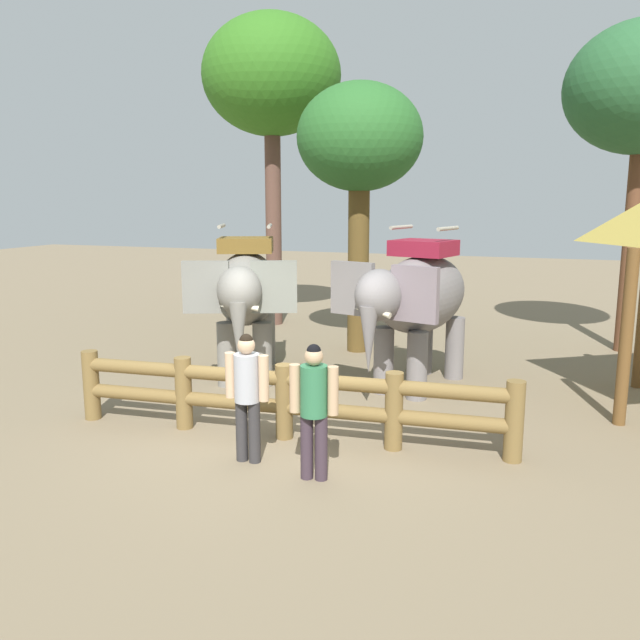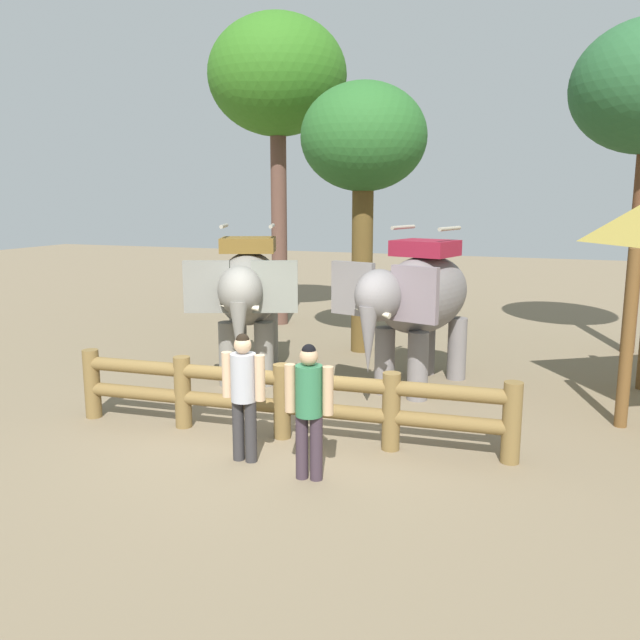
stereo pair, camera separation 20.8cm
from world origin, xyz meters
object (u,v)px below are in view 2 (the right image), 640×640
object	(u,v)px
log_fence	(282,396)
tourist_man_in_blue	(244,388)
elephant_center	(418,299)
tourist_woman_in_black	(309,402)
elephant_near_left	(248,293)
tree_far_right	(277,79)
tree_far_left	(364,143)

from	to	relation	value
log_fence	tourist_man_in_blue	size ratio (longest dim) A/B	3.83
log_fence	elephant_center	xyz separation A→B (m)	(1.25, 3.00, 0.98)
tourist_woman_in_black	elephant_center	bearing A→B (deg)	84.36
log_fence	tourist_man_in_blue	world-z (taller)	tourist_man_in_blue
elephant_near_left	tourist_woman_in_black	size ratio (longest dim) A/B	2.04
elephant_center	tree_far_right	bearing A→B (deg)	134.76
log_fence	tourist_woman_in_black	size ratio (longest dim) A/B	3.85
tourist_woman_in_black	tree_far_left	distance (m)	7.52
tourist_man_in_blue	elephant_center	bearing A→B (deg)	70.62
elephant_near_left	tree_far_left	bearing A→B (deg)	63.56
tourist_man_in_blue	tree_far_left	bearing A→B (deg)	93.16
elephant_center	tourist_man_in_blue	xyz separation A→B (m)	(-1.37, -3.90, -0.63)
elephant_near_left	tree_far_left	xyz separation A→B (m)	(1.36, 2.73, 2.81)
log_fence	tree_far_left	xyz separation A→B (m)	(-0.47, 5.42, 3.79)
tourist_man_in_blue	tree_far_right	size ratio (longest dim) A/B	0.21
log_fence	tourist_woman_in_black	bearing A→B (deg)	-53.51
log_fence	elephant_near_left	xyz separation A→B (m)	(-1.83, 2.69, 0.98)
log_fence	elephant_center	distance (m)	3.39
elephant_center	tourist_woman_in_black	size ratio (longest dim) A/B	2.05
log_fence	elephant_near_left	bearing A→B (deg)	124.23
tourist_man_in_blue	tree_far_left	xyz separation A→B (m)	(-0.35, 6.32, 3.44)
log_fence	tourist_man_in_blue	distance (m)	0.98
elephant_near_left	tourist_man_in_blue	world-z (taller)	elephant_near_left
tourist_man_in_blue	tourist_woman_in_black	bearing A→B (deg)	-13.43
log_fence	elephant_center	bearing A→B (deg)	67.38
tree_far_right	elephant_center	bearing A→B (deg)	-45.24
log_fence	elephant_near_left	distance (m)	3.40
tourist_man_in_blue	tree_far_left	size ratio (longest dim) A/B	0.29
elephant_center	tourist_woman_in_black	xyz separation A→B (m)	(-0.41, -4.13, -0.63)
elephant_near_left	elephant_center	xyz separation A→B (m)	(3.08, 0.31, 0.00)
elephant_center	tourist_man_in_blue	size ratio (longest dim) A/B	2.04
elephant_center	tourist_man_in_blue	world-z (taller)	elephant_center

